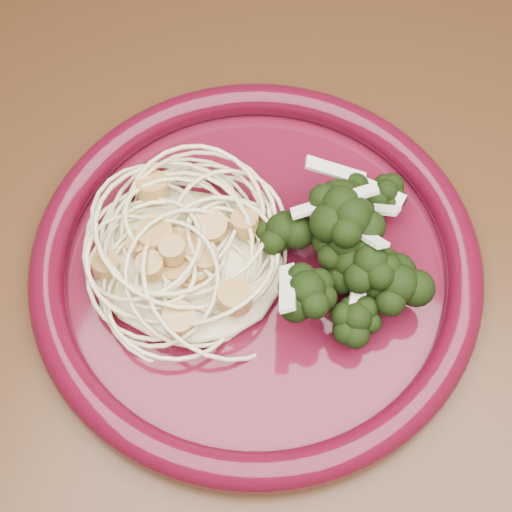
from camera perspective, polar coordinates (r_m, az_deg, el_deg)
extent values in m
plane|color=brown|center=(1.23, 4.31, -18.20)|extent=(3.50, 3.50, 0.00)
cube|color=#472814|center=(0.53, 9.51, -3.81)|extent=(1.20, 0.80, 0.04)
cylinder|color=#472814|center=(1.17, -15.91, 11.68)|extent=(0.06, 0.06, 0.71)
cylinder|color=#4B0B1B|center=(0.51, 0.00, -0.88)|extent=(0.40, 0.40, 0.01)
torus|color=#4B0516|center=(0.50, 0.00, -0.33)|extent=(0.41, 0.41, 0.03)
ellipsoid|color=beige|center=(0.50, -5.62, 0.00)|extent=(0.17, 0.16, 0.03)
ellipsoid|color=black|center=(0.49, 6.96, 0.91)|extent=(0.14, 0.17, 0.05)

